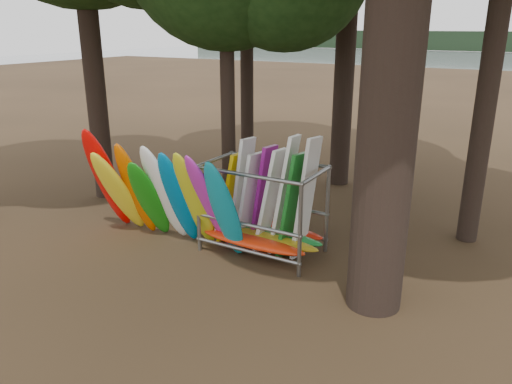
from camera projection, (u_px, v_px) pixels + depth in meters
The scene contains 4 objects.
ground at pixel (198, 262), 11.61m from camera, with size 120.00×120.00×0.00m, color #47331E.
lake at pixel (492, 70), 60.79m from camera, with size 160.00×160.00×0.00m, color gray.
kayak_row at pixel (159, 195), 12.18m from camera, with size 4.46×1.91×3.02m.
storage_rack at pixel (263, 211), 11.88m from camera, with size 3.10×1.55×2.91m.
Camera 1 is at (6.44, -8.39, 5.24)m, focal length 35.00 mm.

